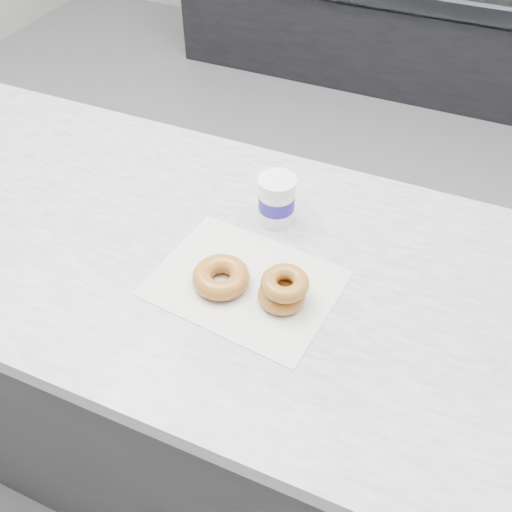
{
  "coord_description": "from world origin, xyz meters",
  "views": [
    {
      "loc": [
        0.63,
        -1.32,
        1.7
      ],
      "look_at": [
        0.33,
        -0.62,
        0.95
      ],
      "focal_mm": 40.0,
      "sensor_mm": 36.0,
      "label": 1
    }
  ],
  "objects_px": {
    "counter": "(147,348)",
    "coffee_cup": "(277,199)",
    "donut_single": "(221,277)",
    "donut_stack": "(283,289)"
  },
  "relations": [
    {
      "from": "donut_stack",
      "to": "coffee_cup",
      "type": "xyz_separation_m",
      "value": [
        -0.1,
        0.21,
        0.02
      ]
    },
    {
      "from": "counter",
      "to": "coffee_cup",
      "type": "relative_size",
      "value": 28.44
    },
    {
      "from": "donut_single",
      "to": "donut_stack",
      "type": "distance_m",
      "value": 0.12
    },
    {
      "from": "donut_stack",
      "to": "coffee_cup",
      "type": "height_order",
      "value": "coffee_cup"
    },
    {
      "from": "donut_stack",
      "to": "donut_single",
      "type": "bearing_deg",
      "value": -176.28
    },
    {
      "from": "counter",
      "to": "coffee_cup",
      "type": "bearing_deg",
      "value": 25.27
    },
    {
      "from": "counter",
      "to": "donut_stack",
      "type": "bearing_deg",
      "value": -9.13
    },
    {
      "from": "counter",
      "to": "donut_single",
      "type": "relative_size",
      "value": 27.91
    },
    {
      "from": "donut_single",
      "to": "coffee_cup",
      "type": "bearing_deg",
      "value": 83.55
    },
    {
      "from": "counter",
      "to": "donut_stack",
      "type": "height_order",
      "value": "donut_stack"
    }
  ]
}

